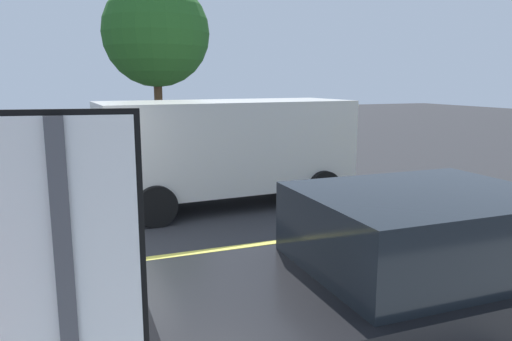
% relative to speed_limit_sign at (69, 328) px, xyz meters
% --- Properties ---
extents(ground_plane, '(80.00, 80.00, 0.00)m').
position_rel_speed_limit_sign_xyz_m(ground_plane, '(0.05, 5.28, -1.76)').
color(ground_plane, '#2D2D30').
extents(lane_marking_centre, '(28.00, 0.16, 0.01)m').
position_rel_speed_limit_sign_xyz_m(lane_marking_centre, '(3.05, 5.28, -1.76)').
color(lane_marking_centre, '#E0D14C').
extents(speed_limit_sign, '(0.54, 0.10, 2.52)m').
position_rel_speed_limit_sign_xyz_m(speed_limit_sign, '(0.00, 0.00, 0.00)').
color(speed_limit_sign, '#4C4C51').
rests_on(speed_limit_sign, ground_plane).
extents(white_van, '(5.30, 2.48, 2.20)m').
position_rel_speed_limit_sign_xyz_m(white_van, '(3.17, 7.99, -0.50)').
color(white_van, silver).
rests_on(white_van, ground_plane).
extents(car_black_behind_van, '(4.42, 2.15, 1.66)m').
position_rel_speed_limit_sign_xyz_m(car_black_behind_van, '(2.78, 1.63, -0.93)').
color(car_black_behind_van, black).
rests_on(car_black_behind_van, ground_plane).
extents(tree_left_verge, '(3.13, 3.13, 5.55)m').
position_rel_speed_limit_sign_xyz_m(tree_left_verge, '(2.71, 13.10, 2.21)').
color(tree_left_verge, '#513823').
rests_on(tree_left_verge, ground_plane).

